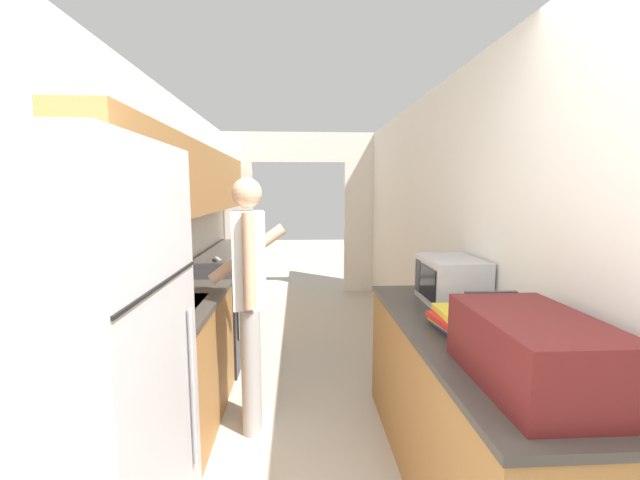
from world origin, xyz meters
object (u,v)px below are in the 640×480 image
at_px(knife, 216,260).
at_px(range_oven, 208,317).
at_px(person, 249,297).
at_px(microwave, 451,281).
at_px(refrigerator, 76,389).
at_px(suitcase, 532,350).
at_px(book_stack, 457,320).

bearing_deg(knife, range_oven, -110.02).
distance_m(person, microwave, 1.33).
relative_size(refrigerator, microwave, 3.82).
relative_size(range_oven, person, 0.60).
bearing_deg(microwave, refrigerator, -150.37).
bearing_deg(microwave, suitcase, -95.86).
bearing_deg(book_stack, refrigerator, -162.03).
bearing_deg(suitcase, book_stack, 94.60).
xyz_separation_m(person, knife, (-0.54, 1.56, -0.02)).
bearing_deg(range_oven, person, -63.10).
relative_size(range_oven, knife, 3.13).
bearing_deg(microwave, knife, 137.74).
bearing_deg(suitcase, refrigerator, 178.60).
xyz_separation_m(refrigerator, microwave, (1.81, 1.03, 0.14)).
bearing_deg(person, microwave, -104.59).
relative_size(refrigerator, suitcase, 2.70).
relative_size(book_stack, knife, 0.94).
relative_size(suitcase, knife, 2.02).
relative_size(person, book_stack, 5.50).
bearing_deg(refrigerator, range_oven, 90.65).
relative_size(microwave, book_stack, 1.52).
relative_size(range_oven, suitcase, 1.55).
bearing_deg(person, suitcase, -143.80).
bearing_deg(knife, microwave, -64.73).
distance_m(suitcase, microwave, 1.08).
bearing_deg(refrigerator, knife, 91.01).
bearing_deg(book_stack, person, 151.82).
distance_m(refrigerator, knife, 2.72).
height_order(refrigerator, range_oven, refrigerator).
xyz_separation_m(refrigerator, book_stack, (1.65, 0.54, 0.05)).
distance_m(range_oven, person, 1.23).
bearing_deg(book_stack, knife, 127.96).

